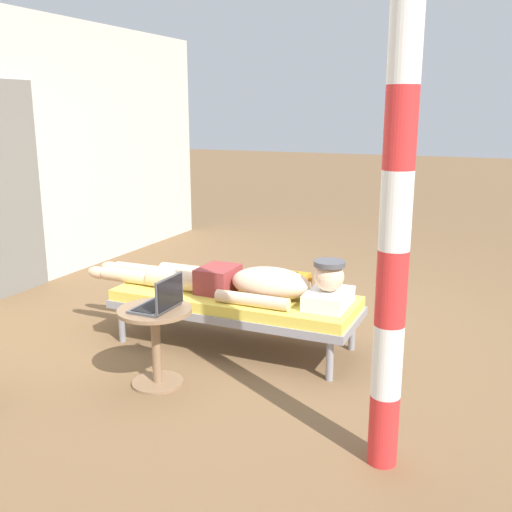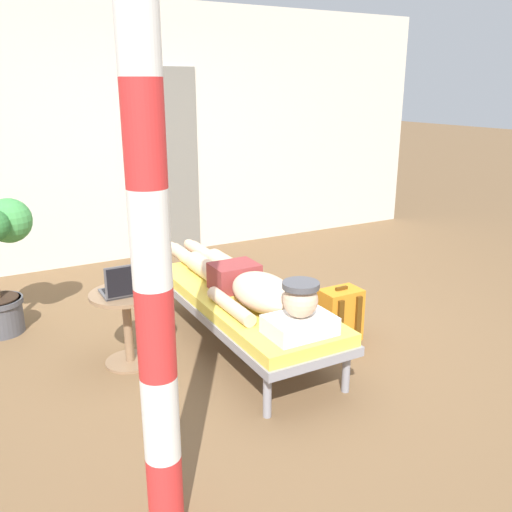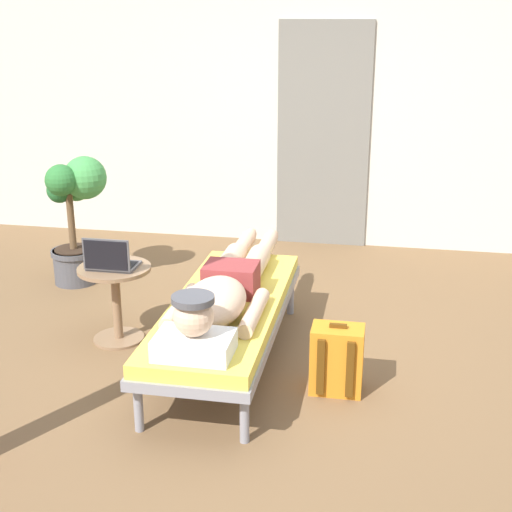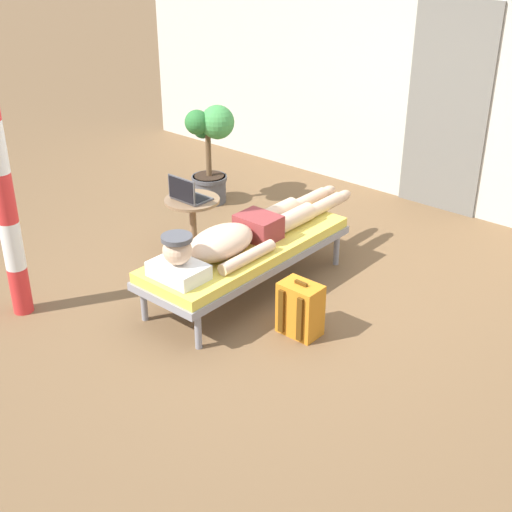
# 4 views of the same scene
# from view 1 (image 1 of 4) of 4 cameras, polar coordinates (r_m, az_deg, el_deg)

# --- Properties ---
(ground_plane) EXTENTS (40.00, 40.00, 0.00)m
(ground_plane) POSITION_cam_1_polar(r_m,az_deg,el_deg) (4.74, 0.13, -7.88)
(ground_plane) COLOR brown
(house_door_panel) EXTENTS (0.84, 0.03, 2.04)m
(house_door_panel) POSITION_cam_1_polar(r_m,az_deg,el_deg) (6.10, -22.94, 5.85)
(house_door_panel) COLOR slate
(house_door_panel) RESTS_ON ground
(lounge_chair) EXTENTS (0.67, 1.88, 0.42)m
(lounge_chair) POSITION_cam_1_polar(r_m,az_deg,el_deg) (4.48, -2.07, -4.52)
(lounge_chair) COLOR gray
(lounge_chair) RESTS_ON ground
(person_reclining) EXTENTS (0.53, 2.17, 0.33)m
(person_reclining) POSITION_cam_1_polar(r_m,az_deg,el_deg) (4.40, -1.36, -2.49)
(person_reclining) COLOR white
(person_reclining) RESTS_ON lounge_chair
(side_table) EXTENTS (0.48, 0.48, 0.52)m
(side_table) POSITION_cam_1_polar(r_m,az_deg,el_deg) (3.91, -9.65, -7.34)
(side_table) COLOR #8C6B4C
(side_table) RESTS_ON ground
(laptop) EXTENTS (0.31, 0.24, 0.23)m
(laptop) POSITION_cam_1_polar(r_m,az_deg,el_deg) (3.81, -9.14, -4.30)
(laptop) COLOR #4C4C51
(laptop) RESTS_ON side_table
(backpack) EXTENTS (0.30, 0.26, 0.42)m
(backpack) POSITION_cam_1_polar(r_m,az_deg,el_deg) (5.06, 3.66, -4.13)
(backpack) COLOR orange
(backpack) RESTS_ON ground
(porch_post) EXTENTS (0.15, 0.15, 2.62)m
(porch_post) POSITION_cam_1_polar(r_m,az_deg,el_deg) (2.81, 13.35, 4.27)
(porch_post) COLOR red
(porch_post) RESTS_ON ground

